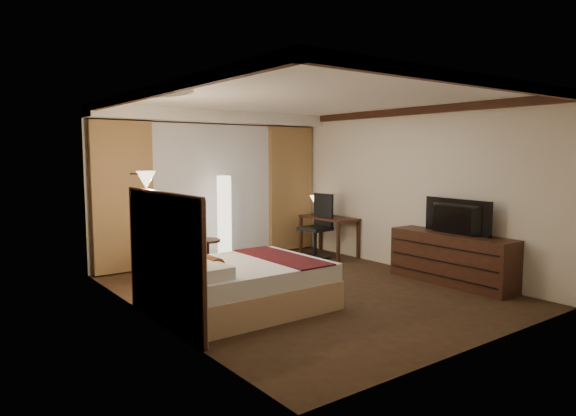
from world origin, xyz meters
TOP-DOWN VIEW (x-y plane):
  - floor at (0.00, 0.00)m, footprint 4.50×5.50m
  - ceiling at (0.00, 0.00)m, footprint 4.50×5.50m
  - back_wall at (0.00, 2.75)m, footprint 4.50×0.02m
  - left_wall at (-2.25, 0.00)m, footprint 0.02×5.50m
  - right_wall at (2.25, 0.00)m, footprint 0.02×5.50m
  - crown_molding at (0.00, 0.00)m, footprint 4.50×5.50m
  - soffit at (0.00, 2.50)m, footprint 4.50×0.50m
  - curtain_sheer at (0.00, 2.67)m, footprint 2.48×0.04m
  - curtain_left_drape at (-1.70, 2.61)m, footprint 1.00×0.14m
  - curtain_right_drape at (1.70, 2.61)m, footprint 1.00×0.14m
  - wall_sconce at (-2.09, 0.56)m, footprint 0.24×0.24m
  - bed at (-1.18, -0.23)m, footprint 2.02×1.57m
  - headboard at (-2.20, -0.23)m, footprint 0.12×1.87m
  - armchair at (-1.32, 1.75)m, footprint 0.98×0.97m
  - side_table at (-0.52, 2.00)m, footprint 0.47×0.47m
  - floor_lamp at (-0.00, 2.28)m, footprint 0.33×0.33m
  - desk at (1.95, 1.70)m, footprint 0.55×1.19m
  - desk_lamp at (1.95, 2.15)m, footprint 0.18×0.18m
  - office_chair at (1.57, 1.65)m, footprint 0.65×0.65m
  - dresser at (2.00, -1.03)m, footprint 0.50×1.95m
  - television at (1.97, -1.03)m, footprint 0.77×1.23m

SIDE VIEW (x-z plane):
  - floor at x=0.00m, z-range -0.01..0.01m
  - side_table at x=-0.52m, z-range 0.00..0.52m
  - bed at x=-1.18m, z-range 0.00..0.59m
  - armchair at x=-1.32m, z-range 0.00..0.75m
  - desk at x=1.95m, z-range 0.00..0.75m
  - dresser at x=2.00m, z-range 0.00..0.76m
  - office_chair at x=1.57m, z-range 0.00..1.21m
  - headboard at x=-2.20m, z-range 0.00..1.50m
  - floor_lamp at x=0.00m, z-range 0.00..1.58m
  - desk_lamp at x=1.95m, z-range 0.75..1.09m
  - television at x=1.97m, z-range 1.02..1.18m
  - curtain_sheer at x=0.00m, z-range 0.02..2.48m
  - curtain_left_drape at x=-1.70m, z-range 0.02..2.48m
  - curtain_right_drape at x=1.70m, z-range 0.02..2.48m
  - back_wall at x=0.00m, z-range 0.00..2.70m
  - left_wall at x=-2.25m, z-range 0.00..2.70m
  - right_wall at x=2.25m, z-range 0.00..2.70m
  - wall_sconce at x=-2.09m, z-range 1.50..1.74m
  - soffit at x=0.00m, z-range 2.50..2.70m
  - crown_molding at x=0.00m, z-range 2.58..2.70m
  - ceiling at x=0.00m, z-range 2.70..2.71m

